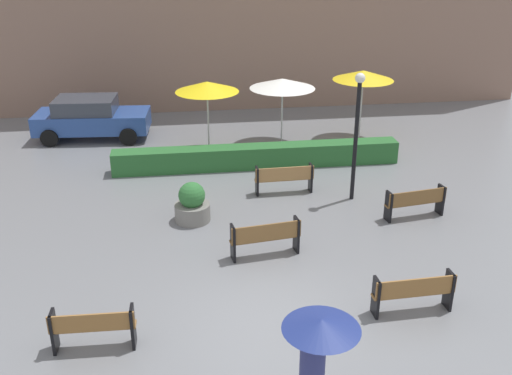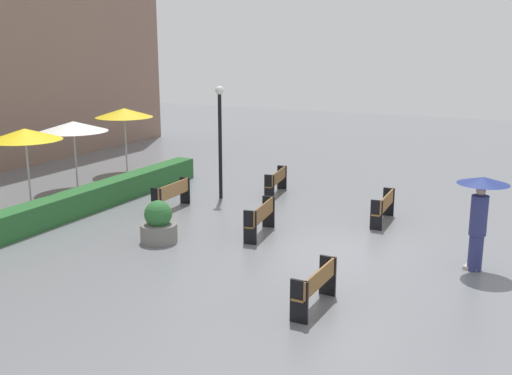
{
  "view_description": "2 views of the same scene",
  "coord_description": "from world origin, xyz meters",
  "px_view_note": "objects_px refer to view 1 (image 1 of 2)",
  "views": [
    {
      "loc": [
        -1.56,
        -9.52,
        7.14
      ],
      "look_at": [
        0.2,
        3.4,
        1.45
      ],
      "focal_mm": 40.67,
      "sensor_mm": 36.0,
      "label": 1
    },
    {
      "loc": [
        -13.6,
        -4.17,
        5.03
      ],
      "look_at": [
        0.39,
        2.73,
        1.29
      ],
      "focal_mm": 42.05,
      "sensor_mm": 36.0,
      "label": 2
    }
  ],
  "objects_px": {
    "bench_back_row": "(284,177)",
    "patio_umbrella_yellow": "(207,87)",
    "bench_mid_center": "(266,237)",
    "parked_car": "(91,117)",
    "planter_pot": "(192,205)",
    "patio_umbrella_yellow_far": "(363,75)",
    "lamp_post": "(357,124)",
    "bench_near_left": "(93,327)",
    "bench_near_right": "(414,291)",
    "patio_umbrella_white": "(282,83)",
    "pedestrian_with_umbrella": "(316,358)",
    "bench_far_right": "(416,201)"
  },
  "relations": [
    {
      "from": "bench_back_row",
      "to": "patio_umbrella_yellow",
      "type": "xyz_separation_m",
      "value": [
        -2.01,
        3.89,
        1.86
      ]
    },
    {
      "from": "bench_mid_center",
      "to": "parked_car",
      "type": "relative_size",
      "value": 0.4
    },
    {
      "from": "planter_pot",
      "to": "parked_car",
      "type": "xyz_separation_m",
      "value": [
        -3.53,
        7.53,
        0.34
      ]
    },
    {
      "from": "planter_pot",
      "to": "patio_umbrella_yellow_far",
      "type": "height_order",
      "value": "patio_umbrella_yellow_far"
    },
    {
      "from": "lamp_post",
      "to": "parked_car",
      "type": "height_order",
      "value": "lamp_post"
    },
    {
      "from": "bench_back_row",
      "to": "patio_umbrella_yellow_far",
      "type": "distance_m",
      "value": 6.33
    },
    {
      "from": "bench_near_left",
      "to": "planter_pot",
      "type": "distance_m",
      "value": 5.49
    },
    {
      "from": "patio_umbrella_yellow_far",
      "to": "parked_car",
      "type": "xyz_separation_m",
      "value": [
        -10.09,
        1.36,
        -1.6
      ]
    },
    {
      "from": "bench_near_left",
      "to": "bench_mid_center",
      "type": "bearing_deg",
      "value": 38.79
    },
    {
      "from": "bench_mid_center",
      "to": "bench_near_right",
      "type": "xyz_separation_m",
      "value": [
        2.64,
        -2.66,
        -0.03
      ]
    },
    {
      "from": "bench_near_left",
      "to": "planter_pot",
      "type": "xyz_separation_m",
      "value": [
        2.01,
        5.11,
        -0.03
      ]
    },
    {
      "from": "bench_near_left",
      "to": "parked_car",
      "type": "height_order",
      "value": "parked_car"
    },
    {
      "from": "patio_umbrella_yellow",
      "to": "bench_back_row",
      "type": "bearing_deg",
      "value": -62.65
    },
    {
      "from": "planter_pot",
      "to": "patio_umbrella_white",
      "type": "relative_size",
      "value": 0.46
    },
    {
      "from": "pedestrian_with_umbrella",
      "to": "bench_near_right",
      "type": "bearing_deg",
      "value": 46.01
    },
    {
      "from": "bench_mid_center",
      "to": "parked_car",
      "type": "bearing_deg",
      "value": 118.27
    },
    {
      "from": "planter_pot",
      "to": "parked_car",
      "type": "bearing_deg",
      "value": 115.14
    },
    {
      "from": "bench_mid_center",
      "to": "bench_near_right",
      "type": "distance_m",
      "value": 3.75
    },
    {
      "from": "bench_far_right",
      "to": "parked_car",
      "type": "height_order",
      "value": "parked_car"
    },
    {
      "from": "bench_near_right",
      "to": "lamp_post",
      "type": "height_order",
      "value": "lamp_post"
    },
    {
      "from": "bench_back_row",
      "to": "patio_umbrella_yellow",
      "type": "relative_size",
      "value": 0.69
    },
    {
      "from": "bench_near_left",
      "to": "planter_pot",
      "type": "height_order",
      "value": "planter_pot"
    },
    {
      "from": "pedestrian_with_umbrella",
      "to": "planter_pot",
      "type": "relative_size",
      "value": 1.95
    },
    {
      "from": "patio_umbrella_yellow_far",
      "to": "pedestrian_with_umbrella",
      "type": "bearing_deg",
      "value": -109.79
    },
    {
      "from": "bench_near_left",
      "to": "pedestrian_with_umbrella",
      "type": "distance_m",
      "value": 4.5
    },
    {
      "from": "bench_mid_center",
      "to": "pedestrian_with_umbrella",
      "type": "relative_size",
      "value": 0.8
    },
    {
      "from": "bench_near_right",
      "to": "lamp_post",
      "type": "distance_m",
      "value": 5.91
    },
    {
      "from": "patio_umbrella_white",
      "to": "parked_car",
      "type": "height_order",
      "value": "patio_umbrella_white"
    },
    {
      "from": "bench_far_right",
      "to": "parked_car",
      "type": "distance_m",
      "value": 12.59
    },
    {
      "from": "bench_far_right",
      "to": "planter_pot",
      "type": "height_order",
      "value": "planter_pot"
    },
    {
      "from": "bench_near_left",
      "to": "bench_near_right",
      "type": "relative_size",
      "value": 0.92
    },
    {
      "from": "patio_umbrella_white",
      "to": "planter_pot",
      "type": "bearing_deg",
      "value": -120.41
    },
    {
      "from": "bench_near_right",
      "to": "parked_car",
      "type": "relative_size",
      "value": 0.4
    },
    {
      "from": "planter_pot",
      "to": "patio_umbrella_white",
      "type": "xyz_separation_m",
      "value": [
        3.51,
        5.97,
        1.78
      ]
    },
    {
      "from": "planter_pot",
      "to": "lamp_post",
      "type": "height_order",
      "value": "lamp_post"
    },
    {
      "from": "bench_mid_center",
      "to": "bench_back_row",
      "type": "height_order",
      "value": "bench_mid_center"
    },
    {
      "from": "patio_umbrella_yellow_far",
      "to": "parked_car",
      "type": "relative_size",
      "value": 0.6
    },
    {
      "from": "patio_umbrella_yellow",
      "to": "patio_umbrella_yellow_far",
      "type": "bearing_deg",
      "value": 8.17
    },
    {
      "from": "lamp_post",
      "to": "bench_near_left",
      "type": "bearing_deg",
      "value": -138.56
    },
    {
      "from": "bench_near_left",
      "to": "bench_mid_center",
      "type": "height_order",
      "value": "bench_mid_center"
    },
    {
      "from": "patio_umbrella_white",
      "to": "bench_near_left",
      "type": "bearing_deg",
      "value": -116.44
    },
    {
      "from": "bench_far_right",
      "to": "pedestrian_with_umbrella",
      "type": "height_order",
      "value": "pedestrian_with_umbrella"
    },
    {
      "from": "patio_umbrella_yellow",
      "to": "bench_near_right",
      "type": "bearing_deg",
      "value": -70.78
    },
    {
      "from": "patio_umbrella_yellow_far",
      "to": "planter_pot",
      "type": "bearing_deg",
      "value": -136.71
    },
    {
      "from": "bench_mid_center",
      "to": "planter_pot",
      "type": "xyz_separation_m",
      "value": [
        -1.67,
        2.15,
        -0.06
      ]
    },
    {
      "from": "bench_near_left",
      "to": "parked_car",
      "type": "xyz_separation_m",
      "value": [
        -1.53,
        12.64,
        0.32
      ]
    },
    {
      "from": "bench_mid_center",
      "to": "pedestrian_with_umbrella",
      "type": "distance_m",
      "value": 5.58
    },
    {
      "from": "planter_pot",
      "to": "parked_car",
      "type": "distance_m",
      "value": 8.32
    },
    {
      "from": "bench_far_right",
      "to": "pedestrian_with_umbrella",
      "type": "relative_size",
      "value": 0.8
    },
    {
      "from": "bench_near_left",
      "to": "pedestrian_with_umbrella",
      "type": "bearing_deg",
      "value": -35.33
    }
  ]
}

